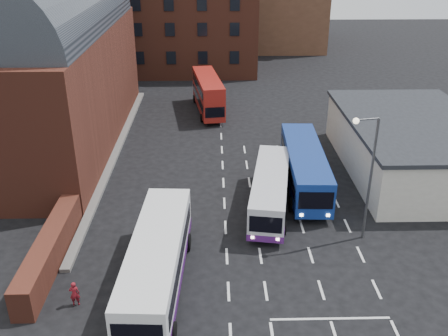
{
  "coord_description": "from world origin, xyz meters",
  "views": [
    {
      "loc": [
        -0.71,
        -22.08,
        17.45
      ],
      "look_at": [
        0.0,
        10.0,
        2.2
      ],
      "focal_mm": 40.0,
      "sensor_mm": 36.0,
      "label": 1
    }
  ],
  "objects_px": {
    "bus_blue": "(305,165)",
    "pedestrian_beige": "(130,309)",
    "street_lamp": "(368,168)",
    "pedestrian_red": "(75,294)",
    "bus_white_inbound": "(270,188)",
    "bus_white_outbound": "(157,259)",
    "bus_red_double": "(208,94)"
  },
  "relations": [
    {
      "from": "bus_white_inbound",
      "to": "bus_blue",
      "type": "xyz_separation_m",
      "value": [
        2.87,
        3.17,
        0.21
      ]
    },
    {
      "from": "street_lamp",
      "to": "pedestrian_red",
      "type": "relative_size",
      "value": 5.7
    },
    {
      "from": "bus_white_outbound",
      "to": "street_lamp",
      "type": "xyz_separation_m",
      "value": [
        12.1,
        4.47,
        3.07
      ]
    },
    {
      "from": "bus_white_outbound",
      "to": "pedestrian_beige",
      "type": "height_order",
      "value": "bus_white_outbound"
    },
    {
      "from": "bus_blue",
      "to": "pedestrian_beige",
      "type": "relative_size",
      "value": 7.11
    },
    {
      "from": "bus_red_double",
      "to": "pedestrian_beige",
      "type": "height_order",
      "value": "bus_red_double"
    },
    {
      "from": "bus_white_outbound",
      "to": "bus_white_inbound",
      "type": "distance_m",
      "value": 10.79
    },
    {
      "from": "pedestrian_red",
      "to": "pedestrian_beige",
      "type": "distance_m",
      "value": 3.28
    },
    {
      "from": "bus_white_inbound",
      "to": "bus_blue",
      "type": "bearing_deg",
      "value": -122.76
    },
    {
      "from": "street_lamp",
      "to": "bus_white_outbound",
      "type": "bearing_deg",
      "value": -159.74
    },
    {
      "from": "bus_blue",
      "to": "street_lamp",
      "type": "distance_m",
      "value": 7.99
    },
    {
      "from": "bus_blue",
      "to": "pedestrian_beige",
      "type": "bearing_deg",
      "value": 54.6
    },
    {
      "from": "bus_white_inbound",
      "to": "pedestrian_red",
      "type": "distance_m",
      "value": 14.7
    },
    {
      "from": "bus_red_double",
      "to": "bus_white_inbound",
      "type": "bearing_deg",
      "value": 93.65
    },
    {
      "from": "bus_blue",
      "to": "pedestrian_red",
      "type": "relative_size",
      "value": 7.91
    },
    {
      "from": "street_lamp",
      "to": "pedestrian_beige",
      "type": "height_order",
      "value": "street_lamp"
    },
    {
      "from": "bus_white_outbound",
      "to": "street_lamp",
      "type": "distance_m",
      "value": 13.26
    },
    {
      "from": "bus_blue",
      "to": "bus_white_inbound",
      "type": "bearing_deg",
      "value": 50.08
    },
    {
      "from": "street_lamp",
      "to": "bus_blue",
      "type": "bearing_deg",
      "value": 108.38
    },
    {
      "from": "bus_white_outbound",
      "to": "bus_red_double",
      "type": "relative_size",
      "value": 1.16
    },
    {
      "from": "bus_white_outbound",
      "to": "bus_blue",
      "type": "height_order",
      "value": "bus_white_outbound"
    },
    {
      "from": "pedestrian_red",
      "to": "bus_blue",
      "type": "bearing_deg",
      "value": -143.61
    },
    {
      "from": "bus_blue",
      "to": "pedestrian_beige",
      "type": "height_order",
      "value": "bus_blue"
    },
    {
      "from": "bus_white_inbound",
      "to": "pedestrian_beige",
      "type": "distance_m",
      "value": 13.59
    },
    {
      "from": "bus_blue",
      "to": "pedestrian_red",
      "type": "distance_m",
      "value": 18.96
    },
    {
      "from": "bus_red_double",
      "to": "pedestrian_beige",
      "type": "xyz_separation_m",
      "value": [
        -3.63,
        -31.61,
        -1.24
      ]
    },
    {
      "from": "bus_red_double",
      "to": "pedestrian_red",
      "type": "xyz_separation_m",
      "value": [
        -6.65,
        -30.33,
        -1.32
      ]
    },
    {
      "from": "street_lamp",
      "to": "pedestrian_beige",
      "type": "relative_size",
      "value": 5.12
    },
    {
      "from": "bus_red_double",
      "to": "street_lamp",
      "type": "height_order",
      "value": "street_lamp"
    },
    {
      "from": "bus_blue",
      "to": "pedestrian_beige",
      "type": "distance_m",
      "value": 17.85
    },
    {
      "from": "bus_white_inbound",
      "to": "pedestrian_beige",
      "type": "bearing_deg",
      "value": 63.19
    },
    {
      "from": "bus_red_double",
      "to": "street_lamp",
      "type": "distance_m",
      "value": 26.46
    }
  ]
}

